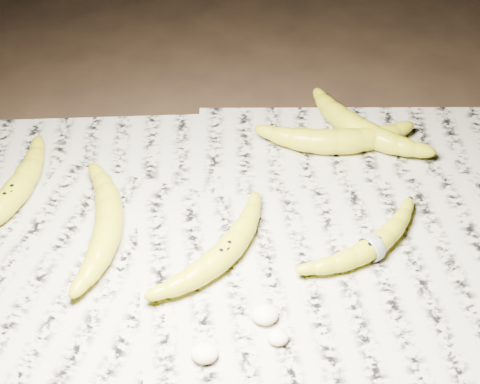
{
  "coord_description": "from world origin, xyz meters",
  "views": [
    {
      "loc": [
        -0.04,
        -0.64,
        0.72
      ],
      "look_at": [
        -0.01,
        0.03,
        0.05
      ],
      "focal_mm": 50.0,
      "sensor_mm": 36.0,
      "label": 1
    }
  ],
  "objects_px": {
    "banana_center": "(224,252)",
    "banana_upper_a": "(337,140)",
    "banana_left_b": "(108,222)",
    "banana_taped": "(372,246)",
    "banana_upper_b": "(359,127)",
    "banana_left_a": "(9,196)"
  },
  "relations": [
    {
      "from": "banana_left_b",
      "to": "banana_upper_a",
      "type": "distance_m",
      "value": 0.38
    },
    {
      "from": "banana_left_b",
      "to": "banana_left_a",
      "type": "bearing_deg",
      "value": 68.5
    },
    {
      "from": "banana_left_a",
      "to": "banana_taped",
      "type": "xyz_separation_m",
      "value": [
        0.51,
        -0.11,
        -0.0
      ]
    },
    {
      "from": "banana_upper_b",
      "to": "banana_taped",
      "type": "bearing_deg",
      "value": -48.86
    },
    {
      "from": "banana_left_a",
      "to": "banana_taped",
      "type": "bearing_deg",
      "value": -78.12
    },
    {
      "from": "banana_center",
      "to": "banana_upper_a",
      "type": "distance_m",
      "value": 0.29
    },
    {
      "from": "banana_taped",
      "to": "banana_upper_a",
      "type": "distance_m",
      "value": 0.22
    },
    {
      "from": "banana_left_a",
      "to": "banana_left_b",
      "type": "distance_m",
      "value": 0.16
    },
    {
      "from": "banana_left_a",
      "to": "banana_center",
      "type": "relative_size",
      "value": 1.12
    },
    {
      "from": "banana_taped",
      "to": "banana_upper_a",
      "type": "height_order",
      "value": "banana_upper_a"
    },
    {
      "from": "banana_center",
      "to": "banana_upper_b",
      "type": "height_order",
      "value": "banana_upper_b"
    },
    {
      "from": "banana_left_b",
      "to": "banana_taped",
      "type": "distance_m",
      "value": 0.37
    },
    {
      "from": "banana_left_b",
      "to": "banana_taped",
      "type": "relative_size",
      "value": 1.1
    },
    {
      "from": "banana_center",
      "to": "banana_taped",
      "type": "bearing_deg",
      "value": -48.39
    },
    {
      "from": "banana_left_b",
      "to": "banana_taped",
      "type": "height_order",
      "value": "banana_left_b"
    },
    {
      "from": "banana_taped",
      "to": "banana_upper_b",
      "type": "xyz_separation_m",
      "value": [
        0.02,
        0.25,
        0.0
      ]
    },
    {
      "from": "banana_center",
      "to": "banana_upper_a",
      "type": "height_order",
      "value": "banana_upper_a"
    },
    {
      "from": "banana_center",
      "to": "banana_taped",
      "type": "xyz_separation_m",
      "value": [
        0.2,
        0.01,
        -0.0
      ]
    },
    {
      "from": "banana_left_a",
      "to": "banana_taped",
      "type": "relative_size",
      "value": 1.19
    },
    {
      "from": "banana_upper_b",
      "to": "banana_left_b",
      "type": "bearing_deg",
      "value": -106.95
    },
    {
      "from": "banana_center",
      "to": "banana_upper_b",
      "type": "xyz_separation_m",
      "value": [
        0.23,
        0.25,
        0.0
      ]
    },
    {
      "from": "banana_taped",
      "to": "banana_center",
      "type": "bearing_deg",
      "value": 147.17
    }
  ]
}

